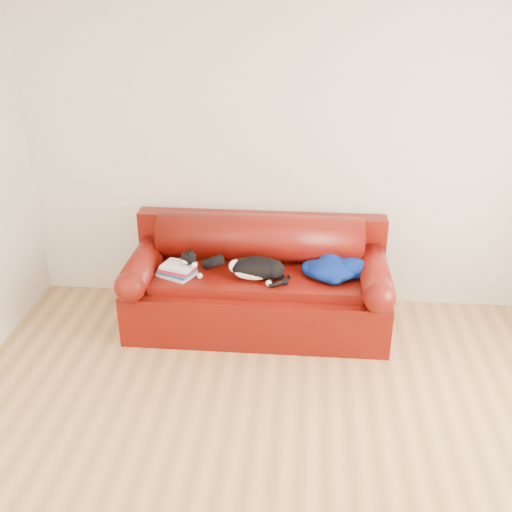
{
  "coord_description": "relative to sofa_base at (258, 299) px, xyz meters",
  "views": [
    {
      "loc": [
        0.14,
        -2.82,
        2.67
      ],
      "look_at": [
        -0.24,
        1.35,
        0.7
      ],
      "focal_mm": 42.0,
      "sensor_mm": 36.0,
      "label": 1
    }
  ],
  "objects": [
    {
      "name": "sofa_base",
      "position": [
        0.0,
        0.0,
        0.0
      ],
      "size": [
        2.1,
        0.9,
        0.5
      ],
      "color": "#390204",
      "rests_on": "ground"
    },
    {
      "name": "ground",
      "position": [
        0.24,
        -1.49,
        -0.24
      ],
      "size": [
        4.5,
        4.5,
        0.0
      ],
      "primitive_type": "plane",
      "color": "olive",
      "rests_on": "ground"
    },
    {
      "name": "blanket",
      "position": [
        0.61,
        -0.03,
        0.33
      ],
      "size": [
        0.61,
        0.51,
        0.16
      ],
      "rotation": [
        0.0,
        0.0,
        0.42
      ],
      "color": "#020C45",
      "rests_on": "sofa_base"
    },
    {
      "name": "room_shell",
      "position": [
        0.36,
        -1.48,
        1.43
      ],
      "size": [
        4.52,
        4.02,
        2.61
      ],
      "color": "beige",
      "rests_on": "ground"
    },
    {
      "name": "sofa_back",
      "position": [
        0.0,
        0.24,
        0.3
      ],
      "size": [
        2.1,
        1.01,
        0.88
      ],
      "color": "#390204",
      "rests_on": "ground"
    },
    {
      "name": "book_stack",
      "position": [
        -0.63,
        -0.14,
        0.31
      ],
      "size": [
        0.33,
        0.3,
        0.1
      ],
      "rotation": [
        0.0,
        0.0,
        -0.37
      ],
      "color": "beige",
      "rests_on": "sofa_base"
    },
    {
      "name": "cat",
      "position": [
        0.0,
        -0.13,
        0.35
      ],
      "size": [
        0.59,
        0.31,
        0.22
      ],
      "rotation": [
        0.0,
        0.0,
        -0.19
      ],
      "color": "black",
      "rests_on": "sofa_base"
    }
  ]
}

